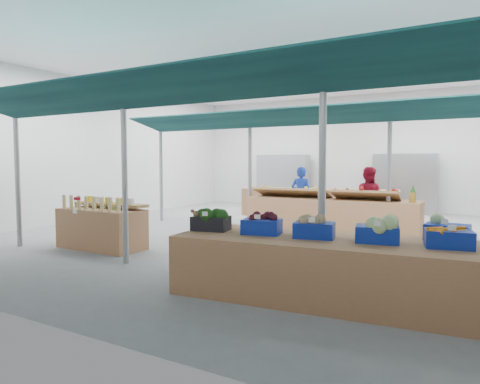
% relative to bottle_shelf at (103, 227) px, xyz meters
% --- Properties ---
extents(floor, '(13.00, 13.00, 0.00)m').
position_rel_bottle_shelf_xyz_m(floor, '(2.34, 3.28, -0.44)').
color(floor, slate).
rests_on(floor, ground).
extents(hall, '(13.00, 13.00, 13.00)m').
position_rel_bottle_shelf_xyz_m(hall, '(2.34, 4.72, 2.21)').
color(hall, silver).
rests_on(hall, ground).
extents(pole_grid, '(10.00, 4.60, 3.00)m').
position_rel_bottle_shelf_xyz_m(pole_grid, '(3.09, 1.53, 1.37)').
color(pole_grid, gray).
rests_on(pole_grid, floor).
extents(awnings, '(9.50, 7.08, 0.30)m').
position_rel_bottle_shelf_xyz_m(awnings, '(3.09, 1.53, 2.34)').
color(awnings, '#0A262D').
rests_on(awnings, pole_grid).
extents(back_shelving_left, '(2.00, 0.50, 2.00)m').
position_rel_bottle_shelf_xyz_m(back_shelving_left, '(-0.16, 9.28, 0.56)').
color(back_shelving_left, '#B23F33').
rests_on(back_shelving_left, floor).
extents(back_shelving_right, '(2.00, 0.50, 2.00)m').
position_rel_bottle_shelf_xyz_m(back_shelving_right, '(4.34, 9.28, 0.56)').
color(back_shelving_right, '#B23F33').
rests_on(back_shelving_right, floor).
extents(bottle_shelf, '(1.80, 1.11, 1.08)m').
position_rel_bottle_shelf_xyz_m(bottle_shelf, '(0.00, 0.00, 0.00)').
color(bottle_shelf, '#91623F').
rests_on(bottle_shelf, floor).
extents(veg_counter, '(4.09, 1.71, 0.77)m').
position_rel_bottle_shelf_xyz_m(veg_counter, '(5.02, -0.87, -0.05)').
color(veg_counter, '#91623F').
rests_on(veg_counter, floor).
extents(fruit_counter, '(4.07, 1.04, 0.87)m').
position_rel_bottle_shelf_xyz_m(fruit_counter, '(3.50, 3.87, -0.00)').
color(fruit_counter, '#91623F').
rests_on(fruit_counter, floor).
extents(far_counter, '(5.00, 1.89, 0.88)m').
position_rel_bottle_shelf_xyz_m(far_counter, '(2.07, 7.07, 0.00)').
color(far_counter, '#91623F').
rests_on(far_counter, floor).
extents(vendor_left, '(0.60, 0.40, 1.62)m').
position_rel_bottle_shelf_xyz_m(vendor_left, '(2.30, 4.97, 0.37)').
color(vendor_left, '#1C3BBA').
rests_on(vendor_left, floor).
extents(vendor_right, '(0.80, 0.63, 1.62)m').
position_rel_bottle_shelf_xyz_m(vendor_right, '(4.10, 4.97, 0.37)').
color(vendor_right, maroon).
rests_on(vendor_right, floor).
extents(crate_broccoli, '(0.56, 0.45, 0.35)m').
position_rel_bottle_shelf_xyz_m(crate_broccoli, '(3.31, -1.04, 0.50)').
color(crate_broccoli, black).
rests_on(crate_broccoli, veg_counter).
extents(crate_beets, '(0.56, 0.45, 0.29)m').
position_rel_bottle_shelf_xyz_m(crate_beets, '(4.08, -0.97, 0.47)').
color(crate_beets, navy).
rests_on(crate_beets, veg_counter).
extents(crate_celeriac, '(0.56, 0.45, 0.31)m').
position_rel_bottle_shelf_xyz_m(crate_celeriac, '(4.80, -0.90, 0.48)').
color(crate_celeriac, navy).
rests_on(crate_celeriac, veg_counter).
extents(crate_cabbage, '(0.56, 0.45, 0.35)m').
position_rel_bottle_shelf_xyz_m(crate_cabbage, '(5.57, -0.82, 0.50)').
color(crate_cabbage, navy).
rests_on(crate_cabbage, veg_counter).
extents(crate_carrots, '(0.56, 0.45, 0.29)m').
position_rel_bottle_shelf_xyz_m(crate_carrots, '(6.34, -0.75, 0.45)').
color(crate_carrots, navy).
rests_on(crate_carrots, veg_counter).
extents(sparrow, '(0.12, 0.09, 0.11)m').
position_rel_bottle_shelf_xyz_m(sparrow, '(3.15, -1.19, 0.58)').
color(sparrow, brown).
rests_on(sparrow, crate_broccoli).
extents(pole_ribbon, '(0.12, 0.12, 0.28)m').
position_rel_bottle_shelf_xyz_m(pole_ribbon, '(0.43, -0.98, 0.64)').
color(pole_ribbon, red).
rests_on(pole_ribbon, pole_grid).
extents(apple_heap_yellow, '(1.92, 0.77, 0.27)m').
position_rel_bottle_shelf_xyz_m(apple_heap_yellow, '(2.54, 3.76, 0.60)').
color(apple_heap_yellow, '#997247').
rests_on(apple_heap_yellow, fruit_counter).
extents(apple_heap_red, '(1.52, 0.75, 0.27)m').
position_rel_bottle_shelf_xyz_m(apple_heap_red, '(4.33, 3.79, 0.60)').
color(apple_heap_red, '#997247').
rests_on(apple_heap_red, fruit_counter).
extents(pineapple, '(0.14, 0.14, 0.39)m').
position_rel_bottle_shelf_xyz_m(pineapple, '(5.34, 3.81, 0.61)').
color(pineapple, '#8C6019').
rests_on(pineapple, fruit_counter).
extents(crate_extra, '(0.53, 0.42, 0.32)m').
position_rel_bottle_shelf_xyz_m(crate_extra, '(6.29, -0.25, 0.48)').
color(crate_extra, navy).
rests_on(crate_extra, veg_counter).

